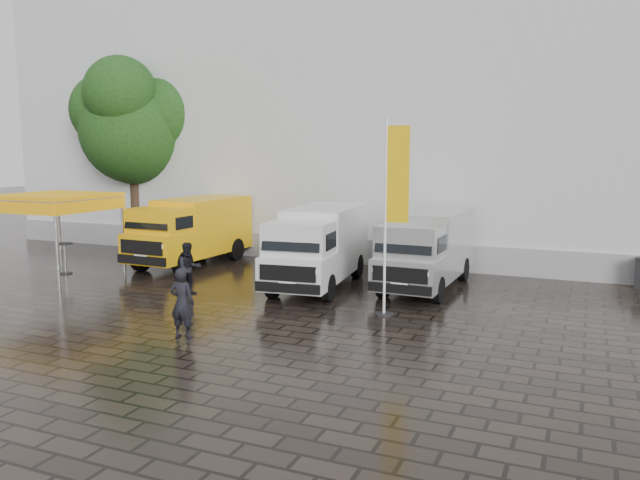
% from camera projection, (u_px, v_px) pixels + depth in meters
% --- Properties ---
extents(ground, '(120.00, 120.00, 0.00)m').
position_uv_depth(ground, '(334.00, 320.00, 16.42)').
color(ground, black).
rests_on(ground, ground).
extents(exhibition_hall, '(44.00, 16.00, 12.00)m').
position_uv_depth(exhibition_hall, '(502.00, 117.00, 29.31)').
color(exhibition_hall, silver).
rests_on(exhibition_hall, ground).
extents(hall_plinth, '(44.00, 0.15, 1.00)m').
position_uv_depth(hall_plinth, '(467.00, 259.00, 22.78)').
color(hall_plinth, gray).
rests_on(hall_plinth, ground).
extents(van_yellow, '(2.31, 5.62, 2.56)m').
position_uv_depth(van_yellow, '(191.00, 232.00, 24.09)').
color(van_yellow, '#EBA80C').
rests_on(van_yellow, ground).
extents(van_white, '(2.62, 6.08, 2.56)m').
position_uv_depth(van_white, '(319.00, 248.00, 20.24)').
color(van_white, silver).
rests_on(van_white, ground).
extents(van_silver, '(2.01, 5.72, 2.46)m').
position_uv_depth(van_silver, '(427.00, 251.00, 20.00)').
color(van_silver, '#B0B3B5').
rests_on(van_silver, ground).
extents(canopy_tent, '(3.28, 3.28, 2.93)m').
position_uv_depth(canopy_tent, '(55.00, 199.00, 21.61)').
color(canopy_tent, silver).
rests_on(canopy_tent, ground).
extents(flagpole, '(0.88, 0.50, 5.27)m').
position_uv_depth(flagpole, '(392.00, 206.00, 16.44)').
color(flagpole, black).
rests_on(flagpole, ground).
extents(tree, '(4.90, 4.90, 8.79)m').
position_uv_depth(tree, '(135.00, 124.00, 28.40)').
color(tree, black).
rests_on(tree, ground).
extents(cocktail_table, '(0.60, 0.60, 1.12)m').
position_uv_depth(cocktail_table, '(65.00, 258.00, 22.48)').
color(cocktail_table, black).
rests_on(cocktail_table, ground).
extents(person_front, '(0.66, 0.48, 1.69)m').
position_uv_depth(person_front, '(182.00, 303.00, 14.73)').
color(person_front, black).
rests_on(person_front, ground).
extents(person_tent, '(0.94, 1.00, 1.63)m').
position_uv_depth(person_tent, '(189.00, 269.00, 19.18)').
color(person_tent, black).
rests_on(person_tent, ground).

